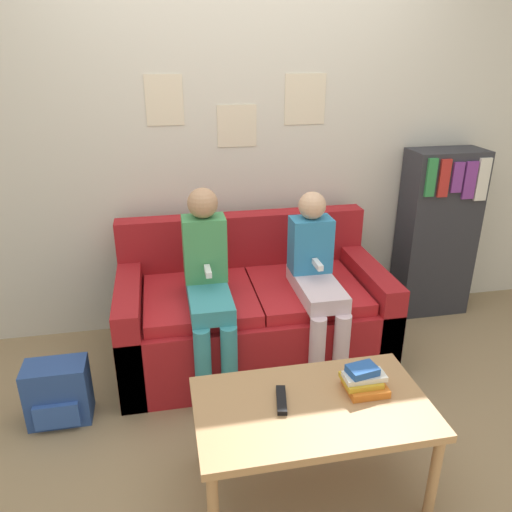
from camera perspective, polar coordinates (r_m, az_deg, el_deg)
name	(u,v)px	position (r m, az deg, el deg)	size (l,w,h in m)	color
ground_plane	(270,406)	(2.87, 1.63, -16.81)	(10.00, 10.00, 0.00)	#937A56
wall_back	(236,136)	(3.29, -2.27, 13.50)	(8.00, 0.06, 2.60)	beige
couch	(252,313)	(3.14, -0.48, -6.58)	(1.60, 0.84, 0.84)	maroon
coffee_table	(312,414)	(2.21, 6.41, -17.46)	(0.99, 0.57, 0.45)	#AD7F51
person_left	(208,281)	(2.78, -5.51, -2.88)	(0.24, 0.57, 1.13)	teal
person_right	(316,277)	(2.90, 6.93, -2.44)	(0.24, 0.57, 1.07)	silver
tv_remote	(281,400)	(2.18, 2.92, -16.11)	(0.07, 0.17, 0.02)	black
book_stack	(364,380)	(2.27, 12.21, -13.73)	(0.18, 0.15, 0.11)	orange
bookshelf	(437,233)	(3.78, 19.95, 2.46)	(0.51, 0.29, 1.20)	#2D2D33
backpack	(58,393)	(2.89, -21.67, -14.35)	(0.32, 0.22, 0.34)	#284789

